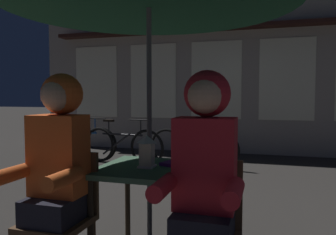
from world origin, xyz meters
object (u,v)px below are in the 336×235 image
person_left_hooded (56,159)px  book (176,164)px  lantern (147,151)px  cafe_table (149,180)px  bicycle_second (122,145)px  chair_right (206,227)px  bicycle_third (193,147)px  bicycle_nearest (77,142)px  chair_left (63,211)px  person_right_hooded (204,168)px

person_left_hooded → book: 0.83m
lantern → person_left_hooded: size_ratio=0.17×
cafe_table → bicycle_second: bicycle_second is taller
cafe_table → chair_right: bearing=-37.5°
chair_right → book: size_ratio=4.35×
bicycle_second → bicycle_third: size_ratio=1.00×
lantern → cafe_table: bearing=72.5°
bicycle_nearest → bicycle_third: 2.31m
cafe_table → bicycle_nearest: bearing=128.5°
bicycle_nearest → book: size_ratio=8.40×
bicycle_third → book: bearing=-79.7°
bicycle_nearest → book: 4.48m
bicycle_nearest → chair_right: bearing=-49.8°
cafe_table → chair_left: size_ratio=0.85×
chair_right → bicycle_nearest: (-3.23, 3.82, -0.14)m
book → cafe_table: bearing=-134.2°
bicycle_second → bicycle_third: (1.30, 0.13, 0.00)m
chair_left → chair_right: bearing=0.0°
cafe_table → bicycle_second: bearing=117.5°
person_left_hooded → book: person_left_hooded is taller
bicycle_second → book: 3.81m
cafe_table → lantern: (-0.01, -0.03, 0.22)m
lantern → book: 0.24m
cafe_table → bicycle_nearest: size_ratio=0.44×
lantern → person_left_hooded: person_left_hooded is taller
chair_right → person_right_hooded: size_ratio=0.62×
book → bicycle_second: bearing=140.7°
lantern → chair_left: bearing=-144.1°
bicycle_third → book: (0.61, -3.39, 0.41)m
chair_right → bicycle_second: chair_right is taller
person_right_hooded → chair_right: bearing=90.0°
bicycle_nearest → bicycle_third: (2.31, 0.02, 0.00)m
cafe_table → lantern: size_ratio=3.20×
bicycle_third → lantern: bearing=-83.0°
book → chair_left: bearing=-125.1°
cafe_table → person_left_hooded: 0.67m
chair_right → bicycle_third: 3.95m
person_left_hooded → person_right_hooded: same height
bicycle_third → person_right_hooded: bearing=-76.7°
chair_right → person_left_hooded: bearing=-176.6°
chair_left → chair_right: 0.96m
person_left_hooded → person_right_hooded: (0.96, 0.00, 0.00)m
person_right_hooded → bicycle_second: size_ratio=0.84×
bicycle_second → bicycle_nearest: bearing=173.9°
bicycle_nearest → book: (2.92, -3.37, 0.41)m
cafe_table → book: 0.22m
bicycle_nearest → bicycle_second: size_ratio=1.00×
bicycle_second → cafe_table: bearing=-62.5°
chair_right → bicycle_nearest: bearing=130.2°
cafe_table → person_left_hooded: (-0.48, -0.43, 0.21)m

